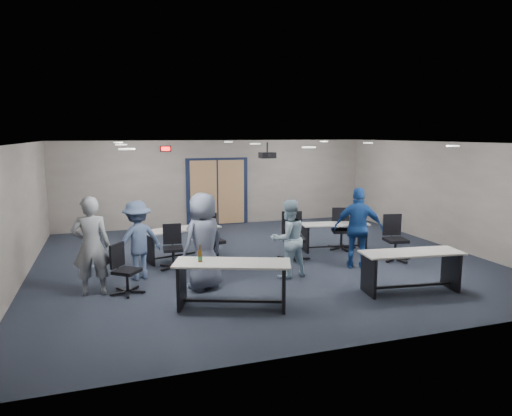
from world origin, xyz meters
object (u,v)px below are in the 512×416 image
object	(u,v)px
table_back_left	(182,238)
chair_loose_right	(396,238)
chair_loose_left	(127,269)
person_plaid	(204,241)
table_back_right	(334,232)
table_front_right	(411,264)
person_lightblue	(288,239)
table_front_left	(232,276)
person_navy	(358,228)
chair_back_b	(212,239)
person_back	(138,240)
chair_back_a	(173,247)
chair_back_c	(293,237)
chair_back_d	(342,229)
person_gray	(91,246)

from	to	relation	value
table_back_left	chair_loose_right	world-z (taller)	chair_loose_right
chair_loose_left	person_plaid	size ratio (longest dim) A/B	0.51
table_back_right	table_front_right	bearing A→B (deg)	-83.39
chair_loose_right	chair_loose_left	bearing A→B (deg)	-167.28
table_front_right	table_back_right	xyz separation A→B (m)	(0.09, 3.18, -0.05)
table_back_left	person_lightblue	distance (m)	2.77
table_front_left	person_lightblue	size ratio (longest dim) A/B	1.28
person_lightblue	person_navy	distance (m)	1.69
chair_back_b	chair_loose_left	size ratio (longest dim) A/B	1.19
table_front_left	chair_back_b	xyz separation A→B (m)	(0.26, 2.72, 0.01)
table_back_left	table_back_right	bearing A→B (deg)	-20.52
table_back_left	person_back	world-z (taller)	person_back
table_back_right	chair_back_a	xyz separation A→B (m)	(-4.07, -0.36, 0.01)
chair_back_c	person_lightblue	size ratio (longest dim) A/B	0.70
person_plaid	person_lightblue	xyz separation A→B (m)	(1.77, 0.17, -0.12)
chair_back_d	chair_back_a	bearing A→B (deg)	-155.78
person_gray	chair_loose_right	bearing A→B (deg)	-174.45
chair_back_c	person_back	size ratio (longest dim) A/B	0.70
table_back_right	table_back_left	bearing A→B (deg)	-177.66
table_back_right	person_back	world-z (taller)	person_back
person_plaid	table_back_left	bearing A→B (deg)	-116.30
chair_back_b	chair_back_d	world-z (taller)	chair_back_b
table_front_left	chair_back_b	bearing A→B (deg)	104.90
person_plaid	person_back	world-z (taller)	person_plaid
table_front_left	chair_loose_right	bearing A→B (deg)	40.87
person_lightblue	person_back	bearing A→B (deg)	-25.04
chair_loose_left	person_navy	distance (m)	4.88
chair_back_c	chair_loose_right	world-z (taller)	chair_back_c
person_lightblue	person_navy	size ratio (longest dim) A/B	0.90
chair_loose_right	person_navy	world-z (taller)	person_navy
person_plaid	person_navy	distance (m)	3.47
table_front_left	chair_loose_left	distance (m)	2.06
table_front_right	chair_back_b	world-z (taller)	chair_back_b
person_lightblue	person_gray	bearing A→B (deg)	-11.39
table_front_left	table_back_right	bearing A→B (deg)	60.70
table_back_left	chair_back_a	bearing A→B (deg)	-127.83
table_back_right	person_lightblue	xyz separation A→B (m)	(-1.92, -1.67, 0.33)
chair_back_b	person_back	bearing A→B (deg)	-170.53
chair_loose_right	chair_back_c	bearing A→B (deg)	171.38
chair_back_a	chair_loose_left	world-z (taller)	chair_back_a
table_back_right	chair_back_b	world-z (taller)	chair_back_b
table_front_left	chair_back_b	world-z (taller)	chair_back_b
chair_back_a	chair_back_b	distance (m)	0.91
table_front_left	chair_back_d	xyz separation A→B (m)	(3.66, 2.95, -0.03)
table_front_left	table_back_right	distance (m)	4.52
person_gray	person_plaid	size ratio (longest dim) A/B	0.99
person_plaid	person_lightblue	bearing A→B (deg)	157.56
table_front_right	chair_back_a	world-z (taller)	chair_back_a
table_back_left	table_front_left	bearing A→B (deg)	-99.24
table_front_left	person_lightblue	world-z (taller)	person_lightblue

